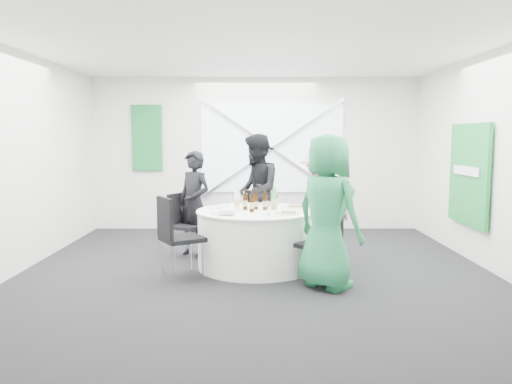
{
  "coord_description": "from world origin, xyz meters",
  "views": [
    {
      "loc": [
        -0.02,
        -6.26,
        1.71
      ],
      "look_at": [
        0.0,
        0.2,
        1.0
      ],
      "focal_mm": 35.0,
      "sensor_mm": 36.0,
      "label": 1
    }
  ],
  "objects_px": {
    "chair_back": "(257,215)",
    "person_woman_pink": "(320,203)",
    "green_water_bottle": "(274,200)",
    "clear_water_bottle": "(237,201)",
    "chair_front_right": "(324,239)",
    "banquet_table": "(256,239)",
    "chair_back_right": "(320,222)",
    "chair_back_left": "(183,220)",
    "person_man_back_left": "(194,204)",
    "chair_front_left": "(175,231)",
    "person_woman_green": "(327,212)",
    "person_man_back": "(256,191)"
  },
  "relations": [
    {
      "from": "chair_back",
      "to": "person_woman_pink",
      "type": "distance_m",
      "value": 1.14
    },
    {
      "from": "green_water_bottle",
      "to": "clear_water_bottle",
      "type": "relative_size",
      "value": 1.0
    },
    {
      "from": "chair_front_right",
      "to": "clear_water_bottle",
      "type": "xyz_separation_m",
      "value": [
        -1.04,
        0.73,
        0.35
      ]
    },
    {
      "from": "banquet_table",
      "to": "chair_back_right",
      "type": "distance_m",
      "value": 1.03
    },
    {
      "from": "chair_back_left",
      "to": "person_woman_pink",
      "type": "distance_m",
      "value": 1.98
    },
    {
      "from": "chair_back",
      "to": "chair_back_left",
      "type": "height_order",
      "value": "chair_back_left"
    },
    {
      "from": "chair_back_right",
      "to": "person_man_back_left",
      "type": "relative_size",
      "value": 0.59
    },
    {
      "from": "chair_back_right",
      "to": "chair_front_right",
      "type": "distance_m",
      "value": 1.24
    },
    {
      "from": "chair_back_left",
      "to": "clear_water_bottle",
      "type": "height_order",
      "value": "clear_water_bottle"
    },
    {
      "from": "chair_back",
      "to": "person_man_back_left",
      "type": "bearing_deg",
      "value": -150.43
    },
    {
      "from": "green_water_bottle",
      "to": "person_woman_pink",
      "type": "bearing_deg",
      "value": 30.85
    },
    {
      "from": "chair_back_left",
      "to": "chair_back_right",
      "type": "xyz_separation_m",
      "value": [
        1.95,
        -0.15,
        -0.01
      ]
    },
    {
      "from": "chair_front_left",
      "to": "person_man_back_left",
      "type": "xyz_separation_m",
      "value": [
        0.08,
        1.24,
        0.17
      ]
    },
    {
      "from": "chair_front_right",
      "to": "person_woman_green",
      "type": "bearing_deg",
      "value": 49.95
    },
    {
      "from": "banquet_table",
      "to": "clear_water_bottle",
      "type": "xyz_separation_m",
      "value": [
        -0.25,
        -0.03,
        0.5
      ]
    },
    {
      "from": "person_man_back_left",
      "to": "person_woman_green",
      "type": "height_order",
      "value": "person_woman_green"
    },
    {
      "from": "person_man_back_left",
      "to": "person_woman_green",
      "type": "bearing_deg",
      "value": -5.99
    },
    {
      "from": "person_man_back",
      "to": "chair_back_right",
      "type": "bearing_deg",
      "value": 53.37
    },
    {
      "from": "chair_back_left",
      "to": "green_water_bottle",
      "type": "xyz_separation_m",
      "value": [
        1.29,
        -0.54,
        0.35
      ]
    },
    {
      "from": "person_man_back",
      "to": "clear_water_bottle",
      "type": "relative_size",
      "value": 5.7
    },
    {
      "from": "chair_back",
      "to": "person_man_back_left",
      "type": "relative_size",
      "value": 0.58
    },
    {
      "from": "banquet_table",
      "to": "chair_back_left",
      "type": "bearing_deg",
      "value": 149.24
    },
    {
      "from": "banquet_table",
      "to": "person_woman_pink",
      "type": "distance_m",
      "value": 1.11
    },
    {
      "from": "chair_back",
      "to": "clear_water_bottle",
      "type": "bearing_deg",
      "value": -101.79
    },
    {
      "from": "person_man_back",
      "to": "chair_front_left",
      "type": "bearing_deg",
      "value": -29.26
    },
    {
      "from": "chair_front_right",
      "to": "person_woman_pink",
      "type": "xyz_separation_m",
      "value": [
        0.12,
        1.25,
        0.25
      ]
    },
    {
      "from": "chair_front_left",
      "to": "person_woman_pink",
      "type": "bearing_deg",
      "value": -91.15
    },
    {
      "from": "chair_back_left",
      "to": "chair_back",
      "type": "bearing_deg",
      "value": -32.99
    },
    {
      "from": "person_woman_green",
      "to": "chair_front_left",
      "type": "bearing_deg",
      "value": 37.92
    },
    {
      "from": "chair_front_right",
      "to": "clear_water_bottle",
      "type": "bearing_deg",
      "value": -81.33
    },
    {
      "from": "chair_back_right",
      "to": "chair_back",
      "type": "bearing_deg",
      "value": -155.78
    },
    {
      "from": "person_man_back_left",
      "to": "person_woman_pink",
      "type": "height_order",
      "value": "person_woman_pink"
    },
    {
      "from": "chair_front_left",
      "to": "clear_water_bottle",
      "type": "height_order",
      "value": "clear_water_bottle"
    },
    {
      "from": "chair_front_left",
      "to": "person_woman_pink",
      "type": "distance_m",
      "value": 2.17
    },
    {
      "from": "chair_back_right",
      "to": "person_man_back",
      "type": "relative_size",
      "value": 0.51
    },
    {
      "from": "chair_front_left",
      "to": "green_water_bottle",
      "type": "relative_size",
      "value": 3.25
    },
    {
      "from": "person_man_back_left",
      "to": "chair_front_left",
      "type": "bearing_deg",
      "value": -57.15
    },
    {
      "from": "person_man_back",
      "to": "person_man_back_left",
      "type": "bearing_deg",
      "value": -61.28
    },
    {
      "from": "chair_back_right",
      "to": "chair_front_right",
      "type": "height_order",
      "value": "chair_front_right"
    },
    {
      "from": "person_woman_pink",
      "to": "person_woman_green",
      "type": "relative_size",
      "value": 0.89
    },
    {
      "from": "chair_back_right",
      "to": "person_man_back",
      "type": "bearing_deg",
      "value": -154.84
    },
    {
      "from": "chair_back_right",
      "to": "chair_back_left",
      "type": "bearing_deg",
      "value": -122.3
    },
    {
      "from": "chair_front_left",
      "to": "person_woman_pink",
      "type": "xyz_separation_m",
      "value": [
        1.88,
        1.07,
        0.19
      ]
    },
    {
      "from": "chair_back_left",
      "to": "person_man_back",
      "type": "height_order",
      "value": "person_man_back"
    },
    {
      "from": "chair_front_right",
      "to": "green_water_bottle",
      "type": "distance_m",
      "value": 1.07
    },
    {
      "from": "person_man_back_left",
      "to": "person_man_back",
      "type": "xyz_separation_m",
      "value": [
        0.9,
        0.48,
        0.12
      ]
    },
    {
      "from": "person_woman_green",
      "to": "clear_water_bottle",
      "type": "xyz_separation_m",
      "value": [
        -1.05,
        0.87,
        0.01
      ]
    },
    {
      "from": "chair_back",
      "to": "chair_front_right",
      "type": "distance_m",
      "value": 2.06
    },
    {
      "from": "person_man_back_left",
      "to": "clear_water_bottle",
      "type": "bearing_deg",
      "value": -10.4
    },
    {
      "from": "chair_front_left",
      "to": "person_man_back",
      "type": "xyz_separation_m",
      "value": [
        0.98,
        1.72,
        0.29
      ]
    }
  ]
}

